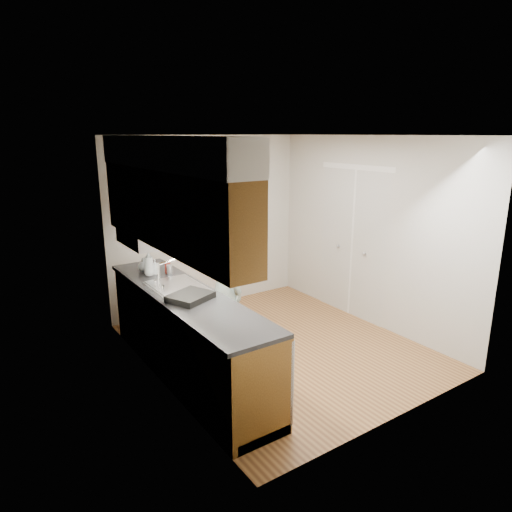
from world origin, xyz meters
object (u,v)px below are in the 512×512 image
(person, at_px, (225,279))
(soap_bottle_b, at_px, (155,267))
(soap_bottle_a, at_px, (149,263))
(soda_can, at_px, (168,268))
(dish_rack, at_px, (190,297))
(soap_bottle_c, at_px, (143,264))
(steel_can, at_px, (170,270))

(person, height_order, soap_bottle_b, person)
(soap_bottle_a, distance_m, soda_can, 0.23)
(soap_bottle_a, relative_size, dish_rack, 0.75)
(soap_bottle_c, height_order, dish_rack, soap_bottle_c)
(soap_bottle_b, distance_m, soap_bottle_c, 0.19)
(person, height_order, steel_can, person)
(steel_can, relative_size, dish_rack, 0.30)
(soap_bottle_a, bearing_deg, steel_can, -32.54)
(soap_bottle_c, xyz_separation_m, steel_can, (0.20, -0.31, -0.02))
(soap_bottle_c, distance_m, soda_can, 0.31)
(soap_bottle_b, height_order, steel_can, soap_bottle_b)
(soda_can, distance_m, dish_rack, 0.97)
(person, height_order, soap_bottle_c, person)
(soap_bottle_b, xyz_separation_m, dish_rack, (-0.05, -1.01, -0.05))
(soda_can, bearing_deg, person, -39.40)
(soap_bottle_a, xyz_separation_m, soda_can, (0.21, -0.05, -0.09))
(steel_can, distance_m, dish_rack, 0.89)
(person, bearing_deg, steel_can, 53.61)
(person, bearing_deg, soap_bottle_b, 50.17)
(soap_bottle_c, bearing_deg, dish_rack, -88.44)
(person, relative_size, soap_bottle_c, 10.62)
(steel_can, xyz_separation_m, dish_rack, (-0.17, -0.87, -0.03))
(soap_bottle_a, relative_size, steel_can, 2.46)
(person, bearing_deg, soap_bottle_c, 44.78)
(soap_bottle_a, distance_m, soap_bottle_b, 0.10)
(soap_bottle_c, bearing_deg, soap_bottle_a, -89.76)
(person, xyz_separation_m, soap_bottle_a, (-0.72, 0.47, 0.20))
(soap_bottle_b, bearing_deg, soap_bottle_c, 114.08)
(steel_can, bearing_deg, dish_rack, -100.74)
(soap_bottle_a, xyz_separation_m, steel_can, (0.20, -0.13, -0.09))
(person, xyz_separation_m, soap_bottle_b, (-0.65, 0.49, 0.14))
(steel_can, bearing_deg, person, -33.48)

